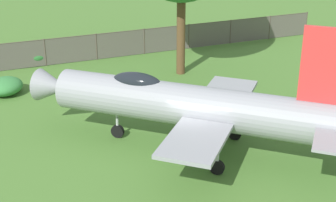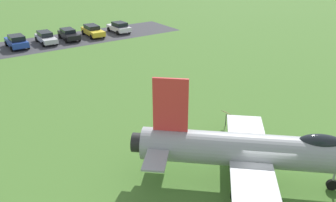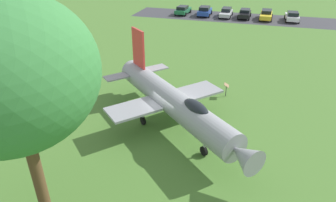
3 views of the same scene
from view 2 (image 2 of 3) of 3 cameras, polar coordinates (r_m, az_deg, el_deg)
ground_plane at (r=19.68m, az=14.67°, el=-13.07°), size 200.00×200.00×0.00m
parking_strip at (r=48.42m, az=-17.74°, el=9.38°), size 22.92×34.26×0.00m
display_jet at (r=18.56m, az=16.50°, el=-7.93°), size 8.75×14.34×5.83m
info_plaque at (r=24.48m, az=9.63°, el=-2.24°), size 0.72×0.66×1.14m
parked_car_white at (r=51.41m, az=-8.12°, el=12.03°), size 4.52×3.64×1.53m
parked_car_yellow at (r=49.96m, az=-12.37°, el=11.34°), size 5.07×3.66×1.49m
parked_car_black at (r=48.78m, az=-16.13°, el=10.60°), size 4.71×3.48×1.41m
parked_car_silver at (r=47.95m, az=-19.59°, el=9.92°), size 4.96×3.65×1.45m
parked_car_blue at (r=46.97m, az=-23.80°, el=9.05°), size 4.73×3.76×1.60m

